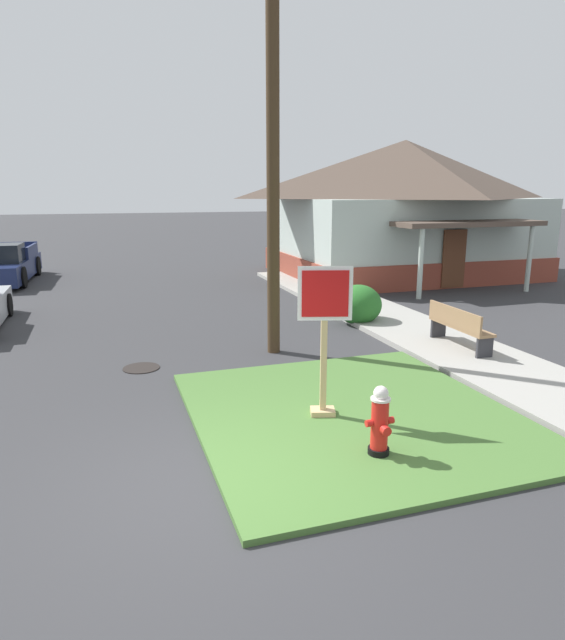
{
  "coord_description": "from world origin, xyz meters",
  "views": [
    {
      "loc": [
        -0.98,
        -5.71,
        3.36
      ],
      "look_at": [
        1.82,
        2.73,
        1.24
      ],
      "focal_mm": 30.62,
      "sensor_mm": 36.0,
      "label": 1
    }
  ],
  "objects_px": {
    "street_bench": "(458,325)",
    "stop_sign": "(324,343)",
    "manhole_cover": "(141,368)",
    "fire_hydrant": "(380,422)",
    "pickup_truck_navy": "(2,266)",
    "utility_pole": "(273,110)"
  },
  "relations": [
    {
      "from": "stop_sign",
      "to": "street_bench",
      "type": "height_order",
      "value": "stop_sign"
    },
    {
      "from": "pickup_truck_navy",
      "to": "manhole_cover",
      "type": "bearing_deg",
      "value": -71.05
    },
    {
      "from": "pickup_truck_navy",
      "to": "utility_pole",
      "type": "height_order",
      "value": "utility_pole"
    },
    {
      "from": "pickup_truck_navy",
      "to": "fire_hydrant",
      "type": "bearing_deg",
      "value": -68.06
    },
    {
      "from": "manhole_cover",
      "to": "pickup_truck_navy",
      "type": "bearing_deg",
      "value": 108.95
    },
    {
      "from": "fire_hydrant",
      "to": "street_bench",
      "type": "height_order",
      "value": "fire_hydrant"
    },
    {
      "from": "manhole_cover",
      "to": "utility_pole",
      "type": "bearing_deg",
      "value": 5.47
    },
    {
      "from": "fire_hydrant",
      "to": "utility_pole",
      "type": "relative_size",
      "value": 0.1
    },
    {
      "from": "manhole_cover",
      "to": "street_bench",
      "type": "xyz_separation_m",
      "value": [
        6.45,
        -0.99,
        0.59
      ]
    },
    {
      "from": "manhole_cover",
      "to": "pickup_truck_navy",
      "type": "distance_m",
      "value": 12.62
    },
    {
      "from": "fire_hydrant",
      "to": "street_bench",
      "type": "xyz_separation_m",
      "value": [
        3.84,
        3.73,
        0.08
      ]
    },
    {
      "from": "manhole_cover",
      "to": "fire_hydrant",
      "type": "bearing_deg",
      "value": -61.06
    },
    {
      "from": "pickup_truck_navy",
      "to": "stop_sign",
      "type": "bearing_deg",
      "value": -66.91
    },
    {
      "from": "stop_sign",
      "to": "utility_pole",
      "type": "xyz_separation_m",
      "value": [
        0.36,
        3.6,
        3.67
      ]
    },
    {
      "from": "fire_hydrant",
      "to": "pickup_truck_navy",
      "type": "xyz_separation_m",
      "value": [
        -6.7,
        16.64,
        0.1
      ]
    },
    {
      "from": "fire_hydrant",
      "to": "pickup_truck_navy",
      "type": "relative_size",
      "value": 0.17
    },
    {
      "from": "fire_hydrant",
      "to": "manhole_cover",
      "type": "bearing_deg",
      "value": 118.94
    },
    {
      "from": "street_bench",
      "to": "manhole_cover",
      "type": "bearing_deg",
      "value": 171.3
    },
    {
      "from": "stop_sign",
      "to": "street_bench",
      "type": "distance_m",
      "value": 4.71
    },
    {
      "from": "street_bench",
      "to": "stop_sign",
      "type": "bearing_deg",
      "value": -149.81
    },
    {
      "from": "pickup_truck_navy",
      "to": "utility_pole",
      "type": "distance_m",
      "value": 14.18
    },
    {
      "from": "manhole_cover",
      "to": "street_bench",
      "type": "height_order",
      "value": "street_bench"
    }
  ]
}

